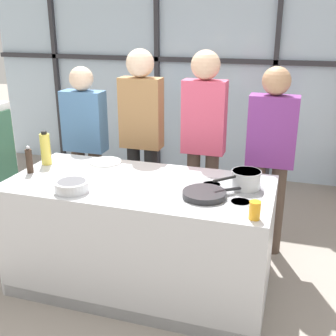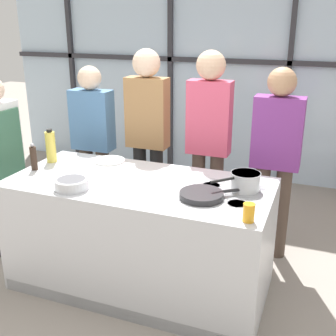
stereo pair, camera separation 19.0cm
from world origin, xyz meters
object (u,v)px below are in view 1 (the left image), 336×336
Objects in this scene: spectator_center_left at (142,130)px; mixing_bowl at (72,186)px; spectator_far_right at (271,151)px; oil_bottle at (46,149)px; white_plate at (106,162)px; frying_pan at (205,194)px; saucepan at (246,179)px; spectator_far_left at (85,139)px; pepper_grinder at (29,160)px; juice_glass_near at (255,210)px; spectator_center_right at (204,135)px.

spectator_center_left reaches higher than mixing_bowl.
spectator_far_right is 1.91m from oil_bottle.
mixing_bowl is (0.04, -0.64, 0.03)m from white_plate.
frying_pan is 0.35m from saucepan.
white_plate is (-1.32, -0.51, -0.07)m from spectator_far_right.
mixing_bowl is (-0.92, -0.18, 0.02)m from frying_pan.
spectator_far_left is 0.90× the size of spectator_center_left.
spectator_far_right is 7.58× the size of pepper_grinder.
mixing_bowl reaches higher than white_plate.
juice_glass_near is (1.19, -1.21, -0.11)m from spectator_center_left.
saucepan is 2.77× the size of juice_glass_near.
saucepan reaches higher than mixing_bowl.
spectator_center_right is 1.35m from juice_glass_near.
mixing_bowl is at bearing 85.27° from spectator_center_left.
spectator_far_left is 7.33× the size of pepper_grinder.
mixing_bowl reaches higher than frying_pan.
oil_bottle is (-0.59, -0.69, -0.03)m from spectator_center_left.
pepper_grinder is (-1.20, -0.91, -0.07)m from spectator_center_right.
mixing_bowl is at bearing -86.10° from white_plate.
spectator_center_left is at bearing 130.51° from frying_pan.
spectator_far_left is 6.66× the size of mixing_bowl.
white_plate is 0.50m from oil_bottle.
pepper_grinder is at bearing 37.17° from spectator_center_right.
spectator_far_right is at bearing 21.11° from oil_bottle.
frying_pan is at bearing -134.80° from saucepan.
oil_bottle reaches higher than mixing_bowl.
mixing_bowl is at bearing 41.81° from spectator_far_right.
spectator_far_left reaches higher than frying_pan.
spectator_center_left is 6.71× the size of white_plate.
mixing_bowl is 0.86× the size of oil_bottle.
pepper_grinder is (-0.51, 0.24, 0.06)m from mixing_bowl.
white_plate is 2.32× the size of juice_glass_near.
spectator_center_left is at bearing 0.00° from spectator_center_right.
saucepan reaches higher than white_plate.
mixing_bowl is 0.68m from oil_bottle.
spectator_center_right reaches higher than juice_glass_near.
spectator_center_left is 1.29m from saucepan.
spectator_far_right is 5.91× the size of oil_bottle.
spectator_far_left is at bearing 0.00° from spectator_center_right.
spectator_far_right is 5.26× the size of saucepan.
spectator_center_right is at bearing 34.70° from white_plate.
white_plate is 0.62m from pepper_grinder.
frying_pan is (0.23, -0.97, -0.15)m from spectator_center_right.
spectator_far_left is 1.78m from spectator_far_right.
saucepan is (1.07, -0.72, -0.10)m from spectator_center_left.
spectator_far_left is 0.91m from pepper_grinder.
spectator_far_left is at bearing 0.00° from spectator_center_left.
spectator_far_right is at bearing 89.95° from juice_glass_near.
juice_glass_near is (-0.00, -1.21, -0.02)m from spectator_far_right.
pepper_grinder is 1.92× the size of juice_glass_near.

